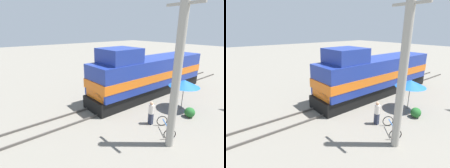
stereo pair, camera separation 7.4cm
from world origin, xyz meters
The scene contains 9 objects.
ground_plane centered at (0.00, 0.00, 0.00)m, with size 120.00×120.00×0.00m, color slate.
rail_near centered at (-0.72, 0.00, 0.07)m, with size 0.08×30.35×0.15m, color #4C4742.
rail_far centered at (0.72, 0.00, 0.07)m, with size 0.08×30.35×0.15m, color #4C4742.
locomotive centered at (0.00, 2.03, 1.94)m, with size 2.85×13.41×4.68m.
utility_pole centered at (5.90, -2.98, 4.12)m, with size 1.80×0.42×8.13m.
vendor_umbrella centered at (3.84, 1.70, 2.14)m, with size 2.28×2.28×2.40m.
shrub_cluster centered at (4.94, 0.92, 0.36)m, with size 0.73×0.73×0.73m, color #236028.
person_bystander centered at (3.81, -2.04, 0.86)m, with size 0.34×0.34×1.61m.
bicycle centered at (5.04, -2.10, 0.36)m, with size 1.67×1.51×0.70m.
Camera 2 is at (10.39, -10.46, 6.12)m, focal length 28.00 mm.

